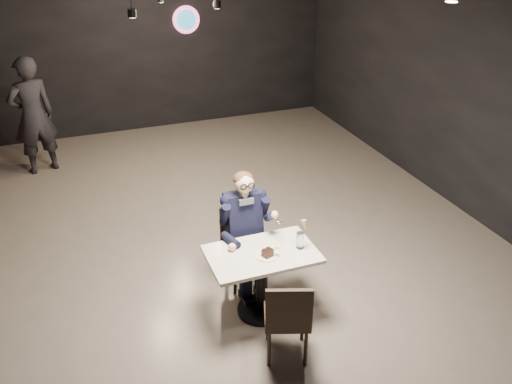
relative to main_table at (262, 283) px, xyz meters
name	(u,v)px	position (x,y,z in m)	size (l,w,h in m)	color
floor	(220,245)	(-0.03, 1.38, -0.38)	(9.00, 9.00, 0.00)	slate
wall_sign	(186,20)	(0.77, 5.85, 1.62)	(0.50, 0.06, 0.50)	pink
main_table	(262,283)	(0.00, 0.00, 0.00)	(1.10, 0.70, 0.75)	white
chair_far	(244,248)	(0.00, 0.55, 0.09)	(0.42, 0.46, 0.92)	black
chair_near	(287,315)	(0.00, -0.65, 0.09)	(0.42, 0.46, 0.92)	black
seated_man	(244,228)	(0.00, 0.55, 0.34)	(0.60, 0.80, 1.44)	black
dessert_plate	(266,255)	(0.02, -0.07, 0.38)	(0.24, 0.24, 0.01)	white
cake_slice	(268,253)	(0.02, -0.09, 0.42)	(0.10, 0.08, 0.07)	black
mint_leaf	(277,248)	(0.11, -0.10, 0.47)	(0.07, 0.04, 0.01)	green
sundae_glass	(300,240)	(0.39, -0.05, 0.46)	(0.08, 0.08, 0.18)	silver
wafer_cone	(305,226)	(0.45, -0.04, 0.62)	(0.06, 0.06, 0.12)	tan
passerby	(33,116)	(-2.09, 4.54, 0.56)	(0.69, 0.45, 1.88)	black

